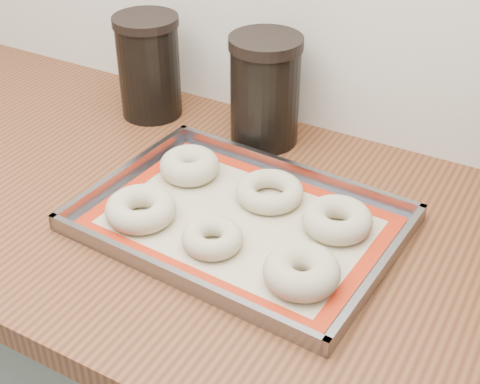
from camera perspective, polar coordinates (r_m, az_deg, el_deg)
The scene contains 11 objects.
countertop at distance 1.03m, azimuth 0.87°, elevation -3.51°, with size 3.06×0.68×0.04m, color brown.
baking_tray at distance 1.00m, azimuth 0.00°, elevation -2.50°, with size 0.48×0.36×0.03m.
baking_mat at distance 1.01m, azimuth 0.00°, elevation -2.59°, with size 0.44×0.31×0.00m.
bagel_front_left at distance 1.01m, azimuth -8.46°, elevation -1.44°, with size 0.11×0.11×0.04m, color #BCB292.
bagel_front_mid at distance 0.95m, azimuth -2.37°, elevation -3.93°, with size 0.09×0.09×0.03m, color #BCB292.
bagel_front_right at distance 0.89m, azimuth 5.28°, elevation -6.75°, with size 0.10×0.10×0.04m, color #BCB292.
bagel_back_left at distance 1.10m, azimuth -4.32°, elevation 2.27°, with size 0.10×0.10×0.04m, color #BCB292.
bagel_back_mid at distance 1.05m, azimuth 2.54°, elevation 0.03°, with size 0.11×0.11×0.03m, color #BCB292.
bagel_back_right at distance 0.99m, azimuth 8.29°, elevation -2.35°, with size 0.10×0.10×0.04m, color #BCB292.
canister_left at distance 1.28m, azimuth -7.78°, elevation 10.58°, with size 0.12×0.12×0.19m.
canister_mid at distance 1.18m, azimuth 2.13°, elevation 8.67°, with size 0.13×0.13×0.20m.
Camera 1 is at (0.38, 0.96, 1.51)m, focal length 50.00 mm.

